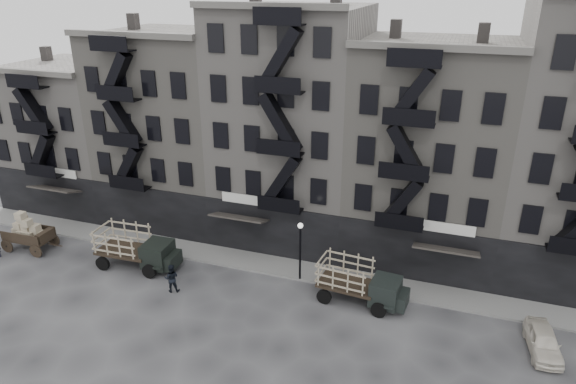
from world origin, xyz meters
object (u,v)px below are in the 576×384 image
(wagon, at_px, (26,228))
(car_east, at_px, (543,341))
(horse, at_px, (30,229))
(stake_truck_east, at_px, (360,280))
(stake_truck_west, at_px, (135,245))
(pedestrian_mid, at_px, (171,278))

(wagon, xyz_separation_m, car_east, (34.98, 0.06, -1.09))
(horse, xyz_separation_m, stake_truck_east, (25.73, 0.11, 0.76))
(stake_truck_west, bearing_deg, stake_truck_east, 0.70)
(stake_truck_east, bearing_deg, stake_truck_west, -171.77)
(horse, distance_m, stake_truck_west, 10.22)
(car_east, height_order, pedestrian_mid, pedestrian_mid)
(stake_truck_east, xyz_separation_m, pedestrian_mid, (-11.64, -2.78, -0.61))
(horse, bearing_deg, stake_truck_east, -68.04)
(stake_truck_west, xyz_separation_m, pedestrian_mid, (3.93, -1.90, -0.69))
(horse, distance_m, stake_truck_east, 25.74)
(stake_truck_west, relative_size, car_east, 1.54)
(wagon, bearing_deg, stake_truck_west, 1.20)
(horse, bearing_deg, car_east, -70.15)
(horse, relative_size, stake_truck_west, 0.33)
(stake_truck_west, distance_m, car_east, 25.95)
(pedestrian_mid, bearing_deg, stake_truck_east, 171.68)
(wagon, relative_size, pedestrian_mid, 1.89)
(horse, height_order, stake_truck_west, stake_truck_west)
(horse, height_order, car_east, horse)
(pedestrian_mid, bearing_deg, car_east, 162.16)
(wagon, distance_m, stake_truck_east, 24.66)
(car_east, relative_size, pedestrian_mid, 1.98)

